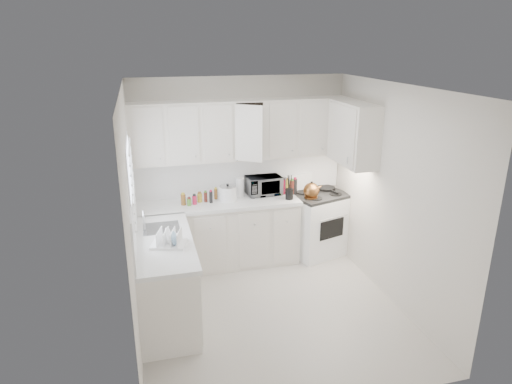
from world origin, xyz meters
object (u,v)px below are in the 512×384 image
object	(u,v)px
utensil_crock	(289,187)
dish_rack	(169,237)
tea_kettle	(311,189)
microwave	(263,183)
rice_cooker	(228,192)
stove	(318,215)

from	to	relation	value
utensil_crock	dish_rack	bearing A→B (deg)	-147.58
tea_kettle	dish_rack	distance (m)	2.33
microwave	rice_cooker	world-z (taller)	microwave
microwave	rice_cooker	size ratio (longest dim) A/B	2.01
tea_kettle	utensil_crock	distance (m)	0.33
microwave	utensil_crock	size ratio (longest dim) A/B	1.35
microwave	dish_rack	size ratio (longest dim) A/B	1.33
stove	tea_kettle	distance (m)	0.53
microwave	dish_rack	xyz separation A→B (m)	(-1.44, -1.40, -0.06)
rice_cooker	utensil_crock	xyz separation A→B (m)	(0.84, -0.16, 0.06)
dish_rack	tea_kettle	bearing A→B (deg)	44.86
stove	dish_rack	bearing A→B (deg)	-167.84
stove	microwave	bearing A→B (deg)	152.60
stove	utensil_crock	bearing A→B (deg)	179.86
microwave	utensil_crock	bearing A→B (deg)	-51.12
stove	tea_kettle	world-z (taller)	stove
tea_kettle	microwave	size ratio (longest dim) A/B	0.58
microwave	rice_cooker	bearing A→B (deg)	-171.25
microwave	dish_rack	bearing A→B (deg)	-141.39
rice_cooker	stove	bearing A→B (deg)	-9.88
microwave	utensil_crock	world-z (taller)	utensil_crock
utensil_crock	dish_rack	world-z (taller)	utensil_crock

